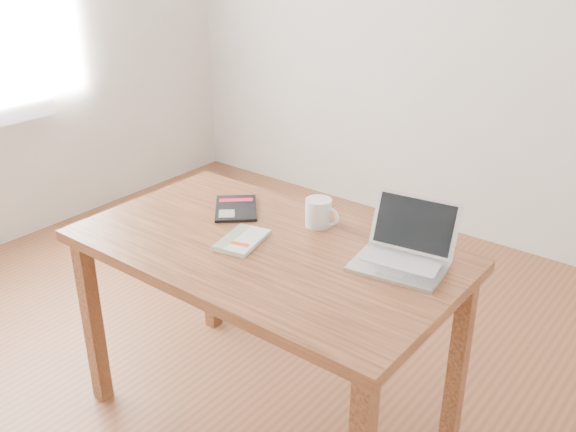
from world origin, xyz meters
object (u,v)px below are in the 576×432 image
Objects in this scene: laptop at (404,251)px; coffee_mug at (319,212)px; white_guidebook at (242,240)px; black_guidebook at (236,208)px; desk at (266,268)px.

laptop is 0.38m from coffee_mug.
white_guidebook is 0.27m from black_guidebook.
coffee_mug is at bearing 76.86° from desk.
black_guidebook reaches higher than desk.
white_guidebook is 1.66× the size of coffee_mug.
black_guidebook is 0.34m from coffee_mug.
coffee_mug is (0.13, 0.27, 0.04)m from white_guidebook.
black_guidebook is 2.01× the size of coffee_mug.
black_guidebook is at bearing 150.85° from desk.
laptop is 2.37× the size of coffee_mug.
black_guidebook is 0.85× the size of laptop.
white_guidebook is 0.82× the size of black_guidebook.
desk is at bearing -103.34° from coffee_mug.
white_guidebook reaches higher than desk.
white_guidebook is at bearing -115.83° from coffee_mug.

